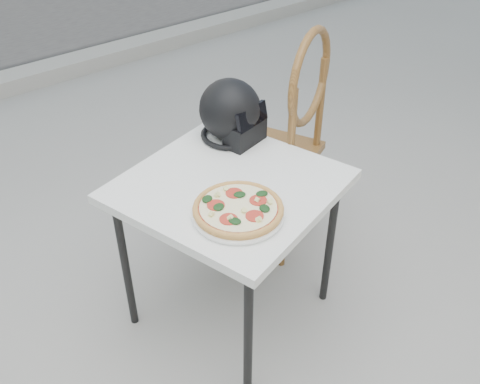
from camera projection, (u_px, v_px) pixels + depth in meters
ground at (166, 379)px, 2.10m from camera, size 80.00×80.00×0.00m
cafe_table_main at (229, 196)px, 2.03m from camera, size 0.89×0.89×0.69m
plate at (238, 214)px, 1.82m from camera, size 0.38×0.38×0.02m
pizza at (238, 208)px, 1.81m from camera, size 0.41×0.41×0.04m
helmet at (232, 113)px, 2.19m from camera, size 0.30×0.31×0.26m
cafe_chair_main at (284, 133)px, 2.42m from camera, size 0.57×0.57×1.13m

